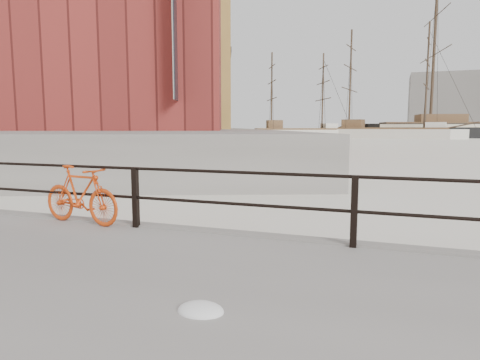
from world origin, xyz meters
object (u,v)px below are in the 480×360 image
Objects in this scene: schooner_left at (297,138)px; workboat_near at (68,149)px; bicycle at (81,195)px; schooner_mid at (385,138)px; workboat_far at (159,143)px.

schooner_left reaches higher than workboat_near.
workboat_near is (-11.26, -47.83, 0.00)m from schooner_left.
schooner_left is 49.14m from workboat_near.
workboat_near is (-23.84, 26.40, -0.85)m from bicycle.
schooner_left is (-15.76, -2.99, 0.00)m from schooner_mid.
schooner_mid reaches higher than workboat_near.
bicycle is 50.27m from workboat_far.
workboat_near is (-27.02, -50.83, 0.00)m from schooner_mid.
workboat_far is (-24.40, 43.95, -0.85)m from bicycle.
workboat_far is at bearing -122.28° from schooner_mid.
workboat_far reaches higher than bicycle.
bicycle is 0.16× the size of workboat_far.
schooner_left is (-12.58, 74.23, -0.85)m from bicycle.
schooner_left is at bearing 107.11° from bicycle.
schooner_mid is 57.56m from workboat_near.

